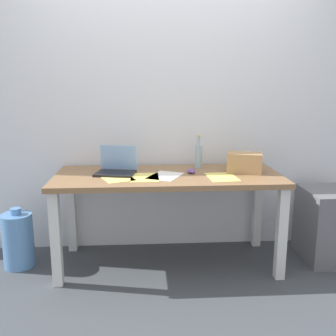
{
  "coord_description": "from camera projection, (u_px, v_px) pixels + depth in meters",
  "views": [
    {
      "loc": [
        -0.19,
        -2.92,
        1.43
      ],
      "look_at": [
        0.0,
        0.0,
        0.8
      ],
      "focal_mm": 41.17,
      "sensor_mm": 36.0,
      "label": 1
    }
  ],
  "objects": [
    {
      "name": "back_wall",
      "position": [
        165.0,
        100.0,
        3.3
      ],
      "size": [
        5.2,
        0.08,
        2.6
      ],
      "primitive_type": "cube",
      "color": "white",
      "rests_on": "ground"
    },
    {
      "name": "ground_plane",
      "position": [
        168.0,
        263.0,
        3.16
      ],
      "size": [
        8.0,
        8.0,
        0.0
      ],
      "primitive_type": "plane",
      "color": "#42474C"
    },
    {
      "name": "coffee_mug",
      "position": [
        245.0,
        161.0,
        3.29
      ],
      "size": [
        0.08,
        0.08,
        0.09
      ],
      "primitive_type": "cylinder",
      "color": "#4C9E56",
      "rests_on": "desk"
    },
    {
      "name": "laptop_left",
      "position": [
        116.0,
        168.0,
        3.02
      ],
      "size": [
        0.34,
        0.29,
        0.21
      ],
      "color": "black",
      "rests_on": "desk"
    },
    {
      "name": "water_cooler_jug",
      "position": [
        18.0,
        240.0,
        3.06
      ],
      "size": [
        0.24,
        0.24,
        0.49
      ],
      "color": "#598CC6",
      "rests_on": "ground"
    },
    {
      "name": "desk",
      "position": [
        168.0,
        186.0,
        3.03
      ],
      "size": [
        1.76,
        0.73,
        0.75
      ],
      "color": "olive",
      "rests_on": "ground"
    },
    {
      "name": "beer_bottle",
      "position": [
        199.0,
        156.0,
        3.21
      ],
      "size": [
        0.06,
        0.06,
        0.27
      ],
      "color": "#99B7C1",
      "rests_on": "desk"
    },
    {
      "name": "paper_sheet_center",
      "position": [
        165.0,
        176.0,
        2.95
      ],
      "size": [
        0.32,
        0.36,
        0.0
      ],
      "primitive_type": "cube",
      "rotation": [
        0.0,
        0.0,
        -0.45
      ],
      "color": "white",
      "rests_on": "desk"
    },
    {
      "name": "paper_yellow_folder",
      "position": [
        145.0,
        177.0,
        2.9
      ],
      "size": [
        0.21,
        0.3,
        0.0
      ],
      "primitive_type": "cube",
      "rotation": [
        0.0,
        0.0,
        0.0
      ],
      "color": "#F4E06B",
      "rests_on": "desk"
    },
    {
      "name": "paper_sheet_front_left",
      "position": [
        117.0,
        178.0,
        2.89
      ],
      "size": [
        0.31,
        0.35,
        0.0
      ],
      "primitive_type": "cube",
      "rotation": [
        0.0,
        0.0,
        0.39
      ],
      "color": "#F4E06B",
      "rests_on": "desk"
    },
    {
      "name": "cardboard_box",
      "position": [
        244.0,
        163.0,
        3.05
      ],
      "size": [
        0.3,
        0.24,
        0.16
      ],
      "primitive_type": "cube",
      "rotation": [
        0.0,
        0.0,
        -0.27
      ],
      "color": "tan",
      "rests_on": "desk"
    },
    {
      "name": "paper_sheet_front_right",
      "position": [
        222.0,
        177.0,
        2.91
      ],
      "size": [
        0.23,
        0.31,
        0.0
      ],
      "primitive_type": "cube",
      "rotation": [
        0.0,
        0.0,
        0.07
      ],
      "color": "#F4E06B",
      "rests_on": "desk"
    },
    {
      "name": "computer_mouse",
      "position": [
        191.0,
        171.0,
        3.04
      ],
      "size": [
        0.08,
        0.11,
        0.03
      ],
      "primitive_type": "ellipsoid",
      "rotation": [
        0.0,
        0.0,
        0.18
      ],
      "color": "#724799",
      "rests_on": "desk"
    },
    {
      "name": "filing_cabinet",
      "position": [
        328.0,
        225.0,
        3.18
      ],
      "size": [
        0.4,
        0.48,
        0.59
      ],
      "primitive_type": "cube",
      "color": "slate",
      "rests_on": "ground"
    }
  ]
}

